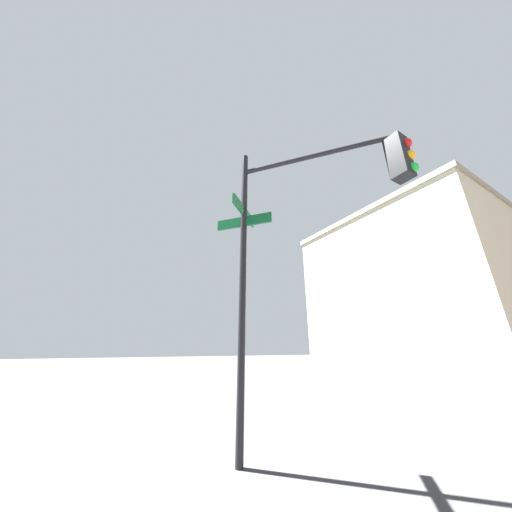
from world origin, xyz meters
name	(u,v)px	position (x,y,z in m)	size (l,w,h in m)	color
traffic_signal_near	(313,211)	(-6.23, -6.06, 3.79)	(2.76, 2.35, 5.36)	black
building_stucco	(441,297)	(-15.11, 18.83, 6.20)	(14.52, 21.97, 12.39)	beige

